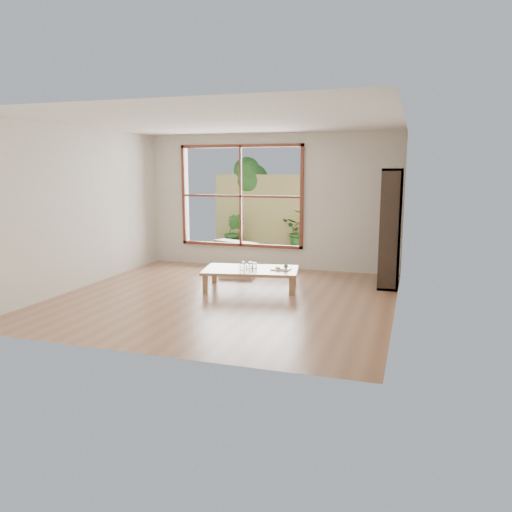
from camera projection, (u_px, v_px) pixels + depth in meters
The scene contains 15 objects.
ground at pixel (226, 297), 7.62m from camera, with size 5.00×5.00×0.00m, color #A37351.
low_table at pixel (251, 271), 8.10m from camera, with size 1.64×1.11×0.33m.
floor_cushion at pixel (240, 274), 9.08m from camera, with size 0.61×0.61×0.09m, color beige.
bookshelf at pixel (391, 228), 8.22m from camera, with size 0.31×0.87×1.94m, color #32261C.
glass_tall at pixel (243, 266), 7.97m from camera, with size 0.07×0.07×0.14m, color silver.
glass_mid at pixel (255, 266), 8.10m from camera, with size 0.07×0.07×0.10m, color silver.
glass_short at pixel (251, 265), 8.15m from camera, with size 0.08×0.08×0.10m, color silver.
glass_small at pixel (248, 266), 8.08m from camera, with size 0.06×0.06×0.08m, color silver.
food_tray at pixel (282, 268), 8.01m from camera, with size 0.30×0.23×0.09m.
deck at pixel (258, 256), 11.14m from camera, with size 2.80×2.00×0.05m, color #363027.
garden_bench at pixel (236, 244), 10.90m from camera, with size 1.12×0.74×0.34m.
bamboo_fence at pixel (271, 213), 11.93m from camera, with size 2.80×0.06×1.80m, color tan.
shrub_right at pixel (304, 231), 11.52m from camera, with size 0.90×0.78×1.00m, color #346826.
shrub_left at pixel (234, 232), 11.83m from camera, with size 0.48×0.39×0.87m, color #346826.
garden_tree at pixel (248, 181), 12.29m from camera, with size 1.04×0.85×2.22m.
Camera 1 is at (2.70, -6.91, 1.93)m, focal length 35.00 mm.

